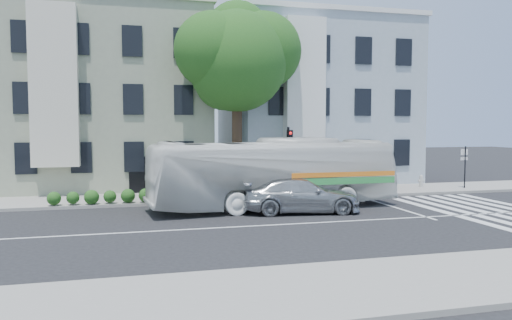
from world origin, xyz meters
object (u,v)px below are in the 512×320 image
object	(u,v)px
sedan	(301,195)
traffic_signal	(289,153)
bus	(275,173)
fire_hydrant	(421,181)

from	to	relation	value
sedan	traffic_signal	bearing A→B (deg)	-1.69
bus	traffic_signal	xyz separation A→B (m)	(1.39, 2.04, 0.83)
bus	sedan	size ratio (longest dim) A/B	2.23
bus	traffic_signal	bearing A→B (deg)	-40.14
bus	sedan	world-z (taller)	bus
traffic_signal	fire_hydrant	size ratio (longest dim) A/B	5.23
sedan	fire_hydrant	size ratio (longest dim) A/B	7.29
bus	sedan	xyz separation A→B (m)	(0.80, -1.45, -0.89)
bus	traffic_signal	distance (m)	2.60
sedan	fire_hydrant	distance (m)	11.65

